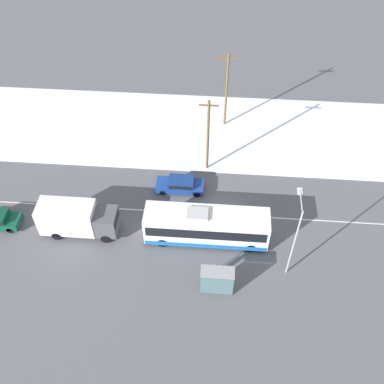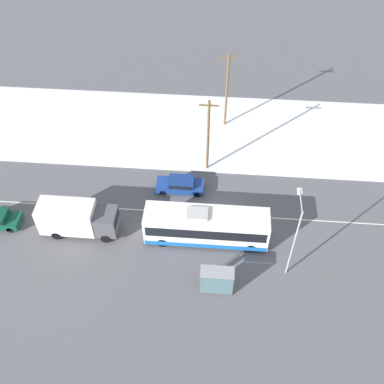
{
  "view_description": "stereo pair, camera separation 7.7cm",
  "coord_description": "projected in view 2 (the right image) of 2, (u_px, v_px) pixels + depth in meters",
  "views": [
    {
      "loc": [
        -0.75,
        -26.79,
        32.1
      ],
      "look_at": [
        -2.9,
        1.38,
        1.4
      ],
      "focal_mm": 42.0,
      "sensor_mm": 36.0,
      "label": 1
    },
    {
      "loc": [
        -0.68,
        -26.79,
        32.1
      ],
      "look_at": [
        -2.9,
        1.38,
        1.4
      ],
      "focal_mm": 42.0,
      "sensor_mm": 36.0,
      "label": 2
    }
  ],
  "objects": [
    {
      "name": "streetlamp",
      "position": [
        295.0,
        232.0,
        34.16
      ],
      "size": [
        0.36,
        2.55,
        7.82
      ],
      "color": "#9EA3A8",
      "rests_on": "ground_plane"
    },
    {
      "name": "city_bus",
      "position": [
        206.0,
        226.0,
        38.63
      ],
      "size": [
        10.65,
        2.57,
        3.42
      ],
      "color": "white",
      "rests_on": "ground_plane"
    },
    {
      "name": "pedestrian_at_stop",
      "position": [
        216.0,
        268.0,
        36.53
      ],
      "size": [
        0.59,
        0.26,
        1.64
      ],
      "color": "#23232D",
      "rests_on": "ground_plane"
    },
    {
      "name": "box_truck",
      "position": [
        76.0,
        218.0,
        39.11
      ],
      "size": [
        6.81,
        2.3,
        3.27
      ],
      "color": "silver",
      "rests_on": "ground_plane"
    },
    {
      "name": "lane_marking_center",
      "position": [
        222.0,
        215.0,
        41.66
      ],
      "size": [
        60.0,
        0.12,
        0.0
      ],
      "color": "silver",
      "rests_on": "ground_plane"
    },
    {
      "name": "sedan_car",
      "position": [
        181.0,
        184.0,
        43.28
      ],
      "size": [
        4.58,
        1.8,
        1.37
      ],
      "rotation": [
        0.0,
        0.0,
        3.14
      ],
      "color": "navy",
      "rests_on": "ground_plane"
    },
    {
      "name": "snow_lot",
      "position": [
        226.0,
        132.0,
        49.68
      ],
      "size": [
        80.0,
        12.88,
        0.12
      ],
      "color": "silver",
      "rests_on": "ground_plane"
    },
    {
      "name": "utility_pole_snowlot",
      "position": [
        227.0,
        90.0,
        47.22
      ],
      "size": [
        1.8,
        0.24,
        8.88
      ],
      "color": "brown",
      "rests_on": "ground_plane"
    },
    {
      "name": "bus_shelter",
      "position": [
        217.0,
        280.0,
        35.03
      ],
      "size": [
        2.66,
        1.2,
        2.4
      ],
      "color": "gray",
      "rests_on": "ground_plane"
    },
    {
      "name": "ground_plane",
      "position": [
        222.0,
        215.0,
        41.66
      ],
      "size": [
        120.0,
        120.0,
        0.0
      ],
      "primitive_type": "plane",
      "color": "#56565B"
    },
    {
      "name": "utility_pole_roadside",
      "position": [
        208.0,
        136.0,
        42.63
      ],
      "size": [
        1.8,
        0.24,
        8.36
      ],
      "color": "brown",
      "rests_on": "ground_plane"
    }
  ]
}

